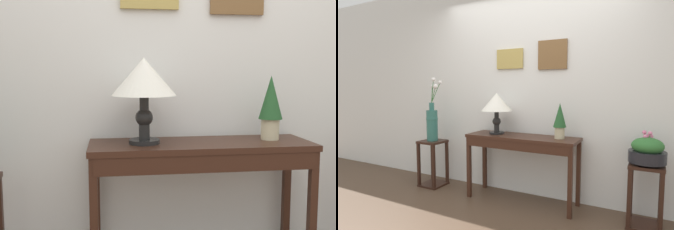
{
  "view_description": "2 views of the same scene",
  "coord_description": "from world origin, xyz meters",
  "views": [
    {
      "loc": [
        -0.55,
        -1.3,
        1.23
      ],
      "look_at": [
        -0.23,
        1.0,
        0.96
      ],
      "focal_mm": 43.62,
      "sensor_mm": 36.0,
      "label": 1
    },
    {
      "loc": [
        1.31,
        -1.87,
        1.33
      ],
      "look_at": [
        -0.23,
        1.04,
        1.03
      ],
      "focal_mm": 29.6,
      "sensor_mm": 36.0,
      "label": 2
    }
  ],
  "objects": [
    {
      "name": "console_table",
      "position": [
        -0.03,
        1.02,
        0.68
      ],
      "size": [
        1.32,
        0.42,
        0.79
      ],
      "color": "#381E14",
      "rests_on": "ground"
    },
    {
      "name": "table_lamp",
      "position": [
        -0.36,
        1.04,
        1.16
      ],
      "size": [
        0.37,
        0.37,
        0.5
      ],
      "color": "black",
      "rests_on": "console_table"
    },
    {
      "name": "potted_plant_on_console",
      "position": [
        0.42,
        1.08,
        1.01
      ],
      "size": [
        0.14,
        0.14,
        0.39
      ],
      "color": "beige",
      "rests_on": "console_table"
    },
    {
      "name": "back_wall_with_art",
      "position": [
        0.0,
        1.34,
        1.4
      ],
      "size": [
        9.0,
        0.13,
        2.8
      ],
      "color": "silver",
      "rests_on": "ground"
    }
  ]
}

